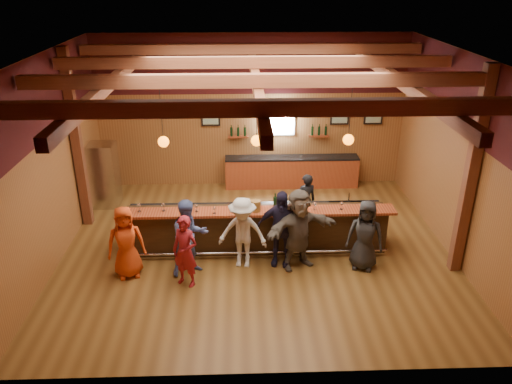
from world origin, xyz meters
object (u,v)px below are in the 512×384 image
at_px(stainless_fridge, 105,175).
at_px(customer_redvest, 185,251).
at_px(customer_navy, 281,228).
at_px(customer_denim, 190,238).
at_px(customer_orange, 126,242).
at_px(ice_bucket, 255,206).
at_px(bar_counter, 257,226).
at_px(bartender, 306,201).
at_px(customer_white, 243,233).
at_px(customer_dark, 365,235).
at_px(bottle_a, 275,202).
at_px(back_bar_cabinet, 292,172).
at_px(customer_brown, 299,229).

bearing_deg(stainless_fridge, customer_redvest, -57.00).
bearing_deg(customer_navy, customer_denim, -158.94).
xyz_separation_m(customer_orange, ice_bucket, (2.77, 0.80, 0.43)).
distance_m(bar_counter, bartender, 1.56).
relative_size(customer_redvest, customer_white, 0.95).
bearing_deg(ice_bucket, customer_dark, -15.87).
height_order(customer_orange, customer_white, customer_white).
bearing_deg(customer_redvest, bartender, 68.58).
height_order(customer_orange, customer_navy, customer_navy).
height_order(customer_navy, bottle_a, customer_navy).
distance_m(bar_counter, customer_orange, 3.06).
bearing_deg(bar_counter, customer_denim, -143.54).
distance_m(bar_counter, ice_bucket, 0.80).
height_order(customer_denim, customer_dark, customer_denim).
distance_m(customer_dark, ice_bucket, 2.49).
distance_m(back_bar_cabinet, stainless_fridge, 5.43).
relative_size(bar_counter, customer_denim, 3.64).
distance_m(stainless_fridge, bartender, 5.60).
distance_m(back_bar_cabinet, customer_denim, 5.38).
bearing_deg(customer_redvest, customer_white, 57.56).
xyz_separation_m(back_bar_cabinet, customer_redvest, (-2.72, -5.10, 0.31)).
relative_size(customer_orange, ice_bucket, 6.40).
bearing_deg(customer_orange, bartender, 11.81).
relative_size(back_bar_cabinet, customer_brown, 2.16).
bearing_deg(customer_orange, bar_counter, 7.51).
height_order(customer_redvest, customer_dark, customer_dark).
bearing_deg(customer_dark, customer_orange, -160.71).
distance_m(customer_redvest, customer_denim, 0.45).
bearing_deg(bartender, bar_counter, 19.87).
bearing_deg(stainless_fridge, customer_denim, -53.31).
bearing_deg(customer_redvest, customer_denim, 110.55).
distance_m(customer_white, ice_bucket, 0.71).
bearing_deg(stainless_fridge, customer_brown, -34.01).
bearing_deg(customer_orange, customer_brown, -11.06).
xyz_separation_m(stainless_fridge, bottle_a, (4.52, -2.68, 0.36)).
relative_size(customer_redvest, customer_navy, 0.88).
relative_size(bar_counter, stainless_fridge, 3.50).
height_order(customer_orange, customer_brown, customer_brown).
xyz_separation_m(bar_counter, customer_dark, (2.31, -1.02, 0.28)).
distance_m(customer_redvest, customer_dark, 3.88).
distance_m(customer_white, bottle_a, 1.06).
distance_m(customer_brown, ice_bucket, 1.12).
height_order(customer_navy, bartender, customer_navy).
bearing_deg(customer_redvest, bottle_a, 61.59).
height_order(customer_denim, ice_bucket, customer_denim).
xyz_separation_m(bar_counter, customer_brown, (0.87, -0.92, 0.40)).
distance_m(customer_navy, customer_dark, 1.84).
xyz_separation_m(back_bar_cabinet, bottle_a, (-0.78, -3.80, 0.78)).
xyz_separation_m(bar_counter, customer_navy, (0.49, -0.80, 0.37)).
bearing_deg(bottle_a, customer_white, -140.52).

